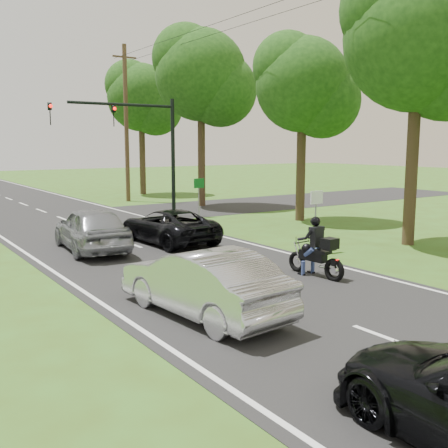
{
  "coord_description": "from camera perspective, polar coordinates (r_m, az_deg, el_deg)",
  "views": [
    {
      "loc": [
        -8.0,
        -9.98,
        3.68
      ],
      "look_at": [
        0.87,
        3.0,
        1.3
      ],
      "focal_mm": 42.0,
      "sensor_mm": 36.0,
      "label": 1
    }
  ],
  "objects": [
    {
      "name": "traffic_signal",
      "position": [
        26.53,
        -9.17,
        9.49
      ],
      "size": [
        6.38,
        0.44,
        6.0
      ],
      "color": "black",
      "rests_on": "ground"
    },
    {
      "name": "tree_row_c",
      "position": [
        25.97,
        9.28,
        14.14
      ],
      "size": [
        4.8,
        4.65,
        8.76
      ],
      "color": "#332316",
      "rests_on": "ground"
    },
    {
      "name": "road",
      "position": [
        21.84,
        -12.35,
        -1.28
      ],
      "size": [
        8.0,
        100.0,
        0.01
      ],
      "primitive_type": "cube",
      "color": "black",
      "rests_on": "ground"
    },
    {
      "name": "tree_row_b",
      "position": [
        20.78,
        21.43,
        17.6
      ],
      "size": [
        5.6,
        5.43,
        10.06
      ],
      "color": "#332316",
      "rests_on": "ground"
    },
    {
      "name": "sign_green",
      "position": [
        24.7,
        -2.74,
        3.76
      ],
      "size": [
        0.55,
        0.07,
        2.12
      ],
      "color": "slate",
      "rests_on": "ground"
    },
    {
      "name": "tree_row_e",
      "position": [
        39.93,
        -8.5,
        13.04
      ],
      "size": [
        5.28,
        5.12,
        9.61
      ],
      "color": "#332316",
      "rests_on": "ground"
    },
    {
      "name": "tree_row_d",
      "position": [
        31.96,
        -1.8,
        15.34
      ],
      "size": [
        5.76,
        5.58,
        10.45
      ],
      "color": "#332316",
      "rests_on": "ground"
    },
    {
      "name": "silver_suv",
      "position": [
        18.82,
        -14.25,
        -0.49
      ],
      "size": [
        2.25,
        4.72,
        1.56
      ],
      "primitive_type": "imported",
      "rotation": [
        0.0,
        0.0,
        3.05
      ],
      "color": "gray",
      "rests_on": "road"
    },
    {
      "name": "utility_pole_far",
      "position": [
        35.02,
        -10.59,
        10.76
      ],
      "size": [
        1.6,
        0.28,
        10.0
      ],
      "color": "brown",
      "rests_on": "ground"
    },
    {
      "name": "cross_road",
      "position": [
        27.43,
        -17.08,
        0.53
      ],
      "size": [
        60.0,
        7.0,
        0.01
      ],
      "primitive_type": "cube",
      "color": "black",
      "rests_on": "ground"
    },
    {
      "name": "sign_white",
      "position": [
        18.27,
        10.01,
        1.93
      ],
      "size": [
        0.55,
        0.07,
        2.12
      ],
      "color": "slate",
      "rests_on": "ground"
    },
    {
      "name": "ground",
      "position": [
        13.31,
        4.23,
        -7.47
      ],
      "size": [
        140.0,
        140.0,
        0.0
      ],
      "primitive_type": "plane",
      "color": "#395317",
      "rests_on": "ground"
    },
    {
      "name": "motorcycle_rider",
      "position": [
        14.91,
        10.1,
        -3.13
      ],
      "size": [
        0.58,
        2.01,
        1.73
      ],
      "rotation": [
        0.0,
        0.0,
        0.08
      ],
      "color": "black",
      "rests_on": "ground"
    },
    {
      "name": "silver_sedan",
      "position": [
        11.38,
        -2.34,
        -6.33
      ],
      "size": [
        1.97,
        4.59,
        1.47
      ],
      "primitive_type": "imported",
      "rotation": [
        0.0,
        0.0,
        3.24
      ],
      "color": "#B2B1B6",
      "rests_on": "road"
    },
    {
      "name": "dark_suv",
      "position": [
        19.89,
        -6.08,
        -0.2
      ],
      "size": [
        2.37,
        4.7,
        1.28
      ],
      "primitive_type": "imported",
      "rotation": [
        0.0,
        0.0,
        3.2
      ],
      "color": "black",
      "rests_on": "road"
    }
  ]
}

